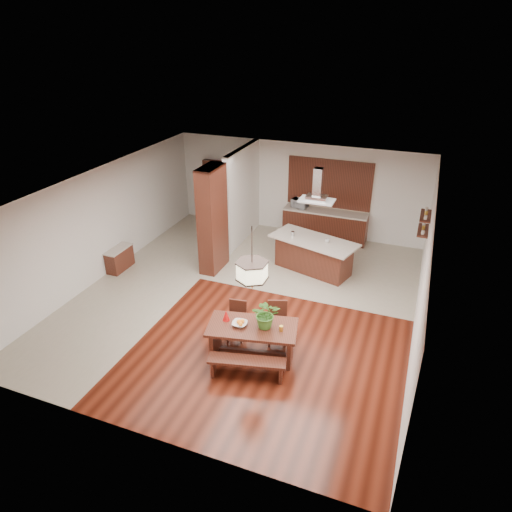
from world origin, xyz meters
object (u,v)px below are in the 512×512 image
at_px(fruit_bowl, 240,324).
at_px(island_cup, 327,241).
at_px(dining_bench, 247,368).
at_px(microwave, 300,203).
at_px(dining_chair_right, 277,324).
at_px(kitchen_island, 313,255).
at_px(dining_chair_left, 236,321).
at_px(dining_table, 252,334).
at_px(foliage_plant, 266,314).
at_px(pendant_lantern, 252,259).
at_px(range_hood, 318,185).
at_px(hallway_console, 120,259).

bearing_deg(fruit_bowl, island_cup, 78.10).
height_order(dining_bench, microwave, microwave).
bearing_deg(dining_chair_right, microwave, 82.05).
distance_m(kitchen_island, microwave, 2.47).
height_order(dining_chair_right, microwave, microwave).
bearing_deg(microwave, dining_chair_left, -75.12).
bearing_deg(island_cup, dining_table, -98.62).
height_order(foliage_plant, microwave, foliage_plant).
bearing_deg(foliage_plant, pendant_lantern, -162.98).
relative_size(fruit_bowl, island_cup, 2.65).
bearing_deg(dining_chair_left, kitchen_island, 70.15).
xyz_separation_m(dining_chair_left, microwave, (-0.27, 5.72, 0.65)).
relative_size(dining_chair_left, range_hood, 0.96).
distance_m(dining_chair_right, foliage_plant, 0.79).
relative_size(dining_bench, range_hood, 1.66).
bearing_deg(dining_table, dining_chair_left, 141.24).
distance_m(hallway_console, range_hood, 5.75).
distance_m(dining_chair_left, pendant_lantern, 1.94).
distance_m(hallway_console, kitchen_island, 5.33).
distance_m(kitchen_island, range_hood, 1.97).
distance_m(foliage_plant, range_hood, 4.16).
relative_size(hallway_console, island_cup, 7.87).
bearing_deg(dining_table, pendant_lantern, 90.00).
bearing_deg(dining_table, dining_bench, -78.05).
distance_m(pendant_lantern, microwave, 6.32).
bearing_deg(foliage_plant, fruit_bowl, -163.95).
distance_m(dining_table, island_cup, 3.98).
height_order(dining_table, dining_chair_right, dining_chair_right).
distance_m(dining_bench, kitchen_island, 4.63).
relative_size(hallway_console, dining_chair_left, 1.02).
bearing_deg(island_cup, dining_chair_right, -94.71).
distance_m(foliage_plant, island_cup, 3.84).
xyz_separation_m(kitchen_island, range_hood, (0.00, 0.00, 1.97)).
bearing_deg(dining_bench, hallway_console, 150.45).
bearing_deg(dining_chair_left, foliage_plant, -31.61).
xyz_separation_m(foliage_plant, microwave, (-1.07, 6.08, 0.04)).
height_order(fruit_bowl, range_hood, range_hood).
relative_size(dining_chair_right, foliage_plant, 1.54).
xyz_separation_m(dining_bench, kitchen_island, (0.09, 4.62, 0.28)).
xyz_separation_m(hallway_console, microwave, (3.97, 4.00, 0.77)).
xyz_separation_m(pendant_lantern, range_hood, (0.22, 3.99, 0.22)).
height_order(dining_bench, foliage_plant, foliage_plant).
relative_size(dining_bench, microwave, 3.04).
bearing_deg(pendant_lantern, fruit_bowl, -165.00).
height_order(hallway_console, pendant_lantern, pendant_lantern).
bearing_deg(pendant_lantern, foliage_plant, 17.02).
bearing_deg(foliage_plant, dining_table, -162.98).
bearing_deg(pendant_lantern, dining_table, -90.00).
height_order(hallway_console, foliage_plant, foliage_plant).
xyz_separation_m(pendant_lantern, kitchen_island, (0.22, 3.99, -1.75)).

